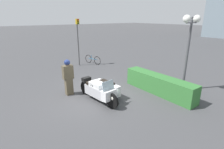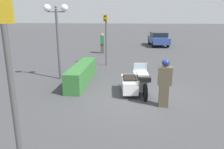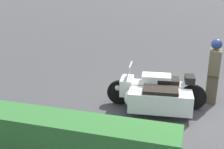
% 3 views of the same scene
% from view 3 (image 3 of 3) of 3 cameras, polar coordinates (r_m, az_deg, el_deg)
% --- Properties ---
extents(ground_plane, '(160.00, 160.00, 0.00)m').
position_cam_3_polar(ground_plane, '(7.56, 14.08, -7.51)').
color(ground_plane, '#424244').
extents(police_motorcycle, '(2.63, 1.26, 1.17)m').
position_cam_3_polar(police_motorcycle, '(7.32, 8.55, -3.96)').
color(police_motorcycle, black).
rests_on(police_motorcycle, ground).
extents(officer_rider, '(0.33, 0.51, 1.80)m').
position_cam_3_polar(officer_rider, '(8.12, 19.96, 0.94)').
color(officer_rider, brown).
rests_on(officer_rider, ground).
extents(hedge_bush_curbside, '(3.93, 0.73, 0.92)m').
position_cam_3_polar(hedge_bush_curbside, '(5.31, -8.45, -13.33)').
color(hedge_bush_curbside, '#337033').
rests_on(hedge_bush_curbside, ground).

